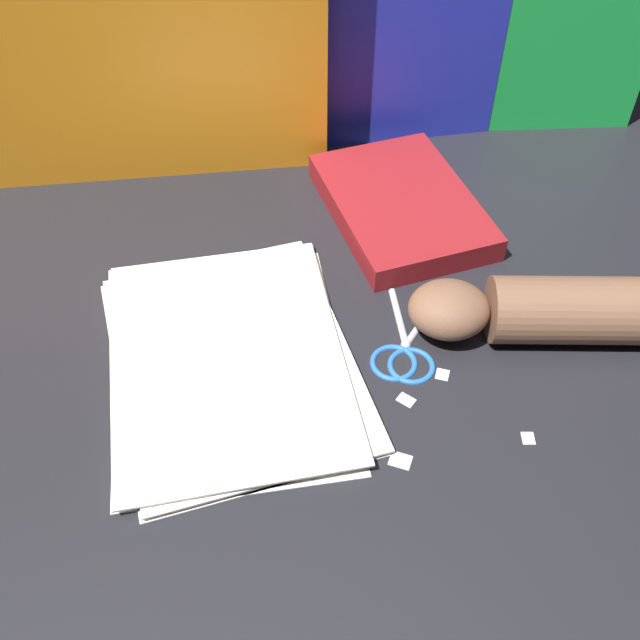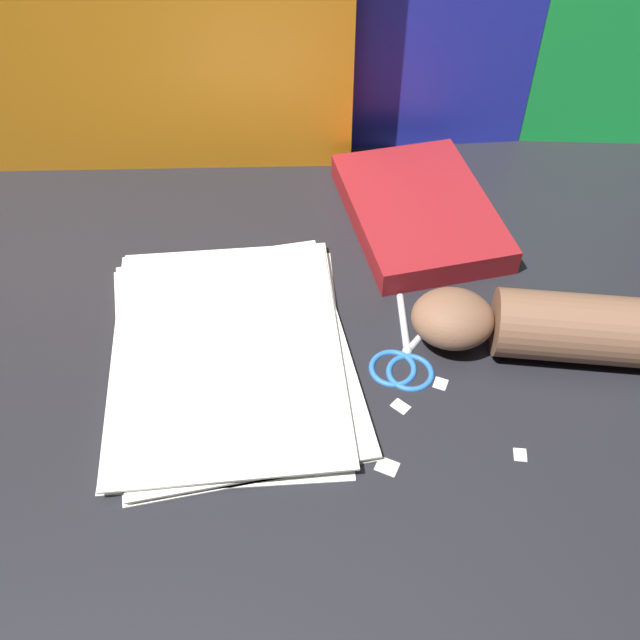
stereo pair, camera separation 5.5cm
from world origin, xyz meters
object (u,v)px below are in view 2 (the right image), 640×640
scissors (406,356)px  book_closed (419,211)px  paper_stack (230,353)px  hand_forearm (542,325)px

scissors → book_closed: bearing=73.3°
paper_stack → hand_forearm: size_ratio=1.25×
paper_stack → book_closed: 0.35m
scissors → hand_forearm: size_ratio=0.53×
paper_stack → hand_forearm: bearing=-6.1°
book_closed → hand_forearm: hand_forearm is taller
scissors → hand_forearm: 0.16m
book_closed → scissors: (-0.07, -0.25, -0.01)m
paper_stack → scissors: (0.21, -0.03, -0.00)m
paper_stack → book_closed: book_closed is taller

